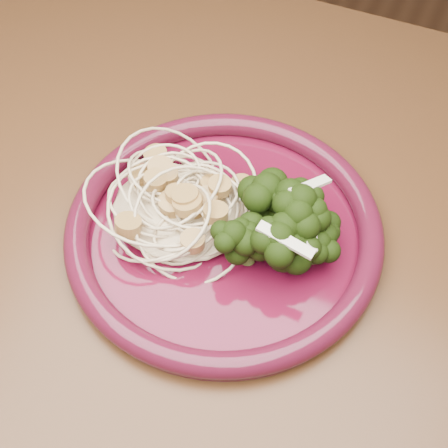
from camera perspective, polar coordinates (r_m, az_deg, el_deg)
The scene contains 6 objects.
dining_table at distance 0.69m, azimuth 2.80°, elevation -6.40°, with size 1.20×0.80×0.75m.
dinner_plate at distance 0.60m, azimuth 0.00°, elevation -0.50°, with size 0.32×0.32×0.03m.
spaghetti_pile at distance 0.60m, azimuth -4.08°, elevation 1.76°, with size 0.14×0.12×0.03m, color beige.
scallop_cluster at distance 0.57m, azimuth -4.29°, elevation 4.08°, with size 0.13×0.13×0.04m, color #AD874A, non-canonical shape.
broccoli_pile at distance 0.56m, azimuth 5.32°, elevation -1.27°, with size 0.10×0.16×0.06m, color black.
onion_garnish at distance 0.54m, azimuth 5.59°, elevation 0.82°, with size 0.07×0.10×0.05m, color beige, non-canonical shape.
Camera 1 is at (0.11, -0.33, 1.24)m, focal length 50.00 mm.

